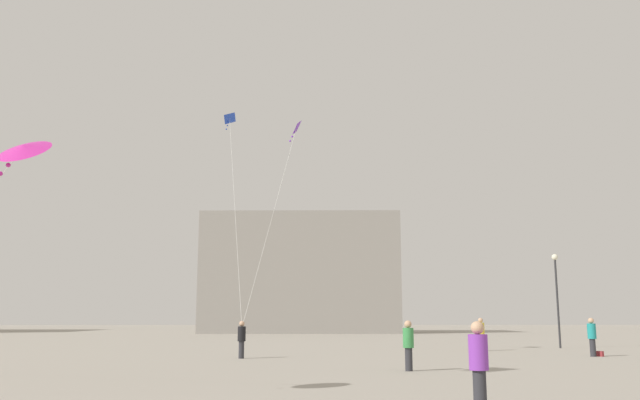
{
  "coord_description": "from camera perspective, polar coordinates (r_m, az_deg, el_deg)",
  "views": [
    {
      "loc": [
        -0.44,
        -6.5,
        1.75
      ],
      "look_at": [
        0.0,
        14.45,
        5.5
      ],
      "focal_mm": 36.94,
      "sensor_mm": 36.0,
      "label": 1
    }
  ],
  "objects": [
    {
      "name": "person_in_black",
      "position": [
        29.39,
        -6.81,
        -11.77
      ],
      "size": [
        0.35,
        0.35,
        1.6
      ],
      "rotation": [
        0.0,
        0.0,
        1.47
      ],
      "color": "#2D2D33",
      "rests_on": "ground_plane"
    },
    {
      "name": "person_in_green",
      "position": [
        22.62,
        7.67,
        -12.19
      ],
      "size": [
        0.36,
        0.36,
        1.65
      ],
      "rotation": [
        0.0,
        0.0,
        3.13
      ],
      "color": "#2D2D33",
      "rests_on": "ground_plane"
    },
    {
      "name": "kite_magenta_diamond",
      "position": [
        15.95,
        -24.4,
        3.97
      ],
      "size": [
        7.6,
        7.11,
        4.54
      ],
      "color": "#D12899"
    },
    {
      "name": "lamppost_west",
      "position": [
        41.24,
        19.8,
        -6.97
      ],
      "size": [
        0.36,
        0.36,
        5.44
      ],
      "color": "#2D2D30",
      "rests_on": "ground_plane"
    },
    {
      "name": "person_in_yellow",
      "position": [
        36.72,
        13.77,
        -11.1
      ],
      "size": [
        0.38,
        0.38,
        1.73
      ],
      "rotation": [
        0.0,
        0.0,
        1.79
      ],
      "color": "#2D2D33",
      "rests_on": "ground_plane"
    },
    {
      "name": "person_in_teal",
      "position": [
        32.97,
        22.49,
        -10.77
      ],
      "size": [
        0.38,
        0.38,
        1.73
      ],
      "rotation": [
        0.0,
        0.0,
        5.81
      ],
      "color": "#2D2D33",
      "rests_on": "ground_plane"
    },
    {
      "name": "building_centre_hall",
      "position": [
        77.96,
        -1.63,
        -6.48
      ],
      "size": [
        22.6,
        12.68,
        13.41
      ],
      "color": "gray",
      "rests_on": "ground_plane"
    },
    {
      "name": "kite_violet_delta",
      "position": [
        33.64,
        -2.24,
        5.78
      ],
      "size": [
        2.47,
        3.7,
        10.31
      ],
      "color": "purple"
    },
    {
      "name": "kite_cobalt_delta",
      "position": [
        43.74,
        -7.84,
        6.49
      ],
      "size": [
        2.83,
        13.55,
        13.78
      ],
      "color": "blue"
    },
    {
      "name": "person_in_purple",
      "position": [
        13.2,
        13.58,
        -13.46
      ],
      "size": [
        0.37,
        0.37,
        1.68
      ],
      "rotation": [
        0.0,
        0.0,
        2.28
      ],
      "color": "#2D2D33",
      "rests_on": "ground_plane"
    },
    {
      "name": "handbag_beside_flyer",
      "position": [
        33.23,
        23.08,
        -12.15
      ],
      "size": [
        0.29,
        0.35,
        0.24
      ],
      "primitive_type": "cube",
      "rotation": [
        0.0,
        0.0,
        2.12
      ],
      "color": "maroon",
      "rests_on": "ground_plane"
    }
  ]
}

